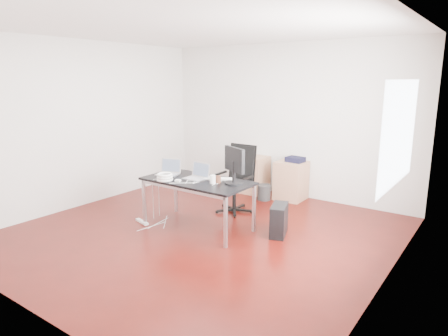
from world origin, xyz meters
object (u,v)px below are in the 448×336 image
Objects in this scene: filing_cabinet_left at (253,174)px; filing_cabinet_right at (291,180)px; office_chair at (237,175)px; desk at (197,183)px; pc_tower at (279,220)px.

filing_cabinet_left and filing_cabinet_right have the same top height.
filing_cabinet_left is at bearing 108.32° from office_chair.
office_chair is at bearing -111.76° from filing_cabinet_right.
desk reaches higher than filing_cabinet_left.
filing_cabinet_right is 1.79m from pc_tower.
filing_cabinet_right is (0.47, 2.11, -0.33)m from desk.
pc_tower is (0.64, -1.66, -0.13)m from filing_cabinet_right.
desk is 1.28m from pc_tower.
filing_cabinet_right is at bearing 77.46° from desk.
office_chair reaches higher than desk.
desk is 2.16m from filing_cabinet_left.
office_chair is 1.54× the size of filing_cabinet_right.
filing_cabinet_left is at bearing 111.77° from pc_tower.
office_chair is at bearing 133.34° from pc_tower.
filing_cabinet_left is (-0.37, 1.10, -0.26)m from office_chair.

